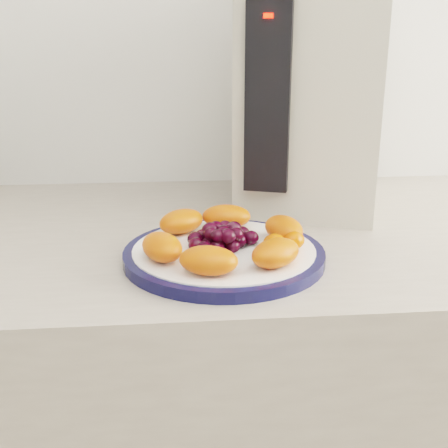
{
  "coord_description": "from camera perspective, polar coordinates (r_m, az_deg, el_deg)",
  "views": [
    {
      "loc": [
        0.06,
        0.39,
        1.17
      ],
      "look_at": [
        0.12,
        1.06,
        0.95
      ],
      "focal_mm": 45.0,
      "sensor_mm": 36.0,
      "label": 1
    }
  ],
  "objects": [
    {
      "name": "fruit_plate",
      "position": [
        0.72,
        0.23,
        -1.33
      ],
      "size": [
        0.23,
        0.22,
        0.03
      ],
      "color": "#D53E0C",
      "rests_on": "plate_face"
    },
    {
      "name": "plate_face",
      "position": [
        0.73,
        0.0,
        -3.09
      ],
      "size": [
        0.24,
        0.24,
        0.02
      ],
      "primitive_type": "cylinder",
      "color": "white",
      "rests_on": "counter"
    },
    {
      "name": "appliance_panel",
      "position": [
        0.84,
        4.49,
        12.86
      ],
      "size": [
        0.07,
        0.04,
        0.28
      ],
      "primitive_type": "cube",
      "rotation": [
        0.0,
        0.0,
        -0.33
      ],
      "color": "black",
      "rests_on": "appliance_body"
    },
    {
      "name": "plate_rim",
      "position": [
        0.73,
        0.0,
        -3.17
      ],
      "size": [
        0.26,
        0.26,
        0.01
      ],
      "primitive_type": "cylinder",
      "color": "#0E1138",
      "rests_on": "counter"
    },
    {
      "name": "appliance_body",
      "position": [
        0.99,
        9.23,
        13.18
      ],
      "size": [
        0.31,
        0.36,
        0.38
      ],
      "primitive_type": "cube",
      "rotation": [
        0.0,
        0.0,
        -0.33
      ],
      "color": "beige",
      "rests_on": "counter"
    },
    {
      "name": "appliance_led",
      "position": [
        0.82,
        4.54,
        20.35
      ],
      "size": [
        0.01,
        0.01,
        0.01
      ],
      "primitive_type": "cube",
      "rotation": [
        0.0,
        0.0,
        -0.33
      ],
      "color": "#FF0C05",
      "rests_on": "appliance_panel"
    }
  ]
}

